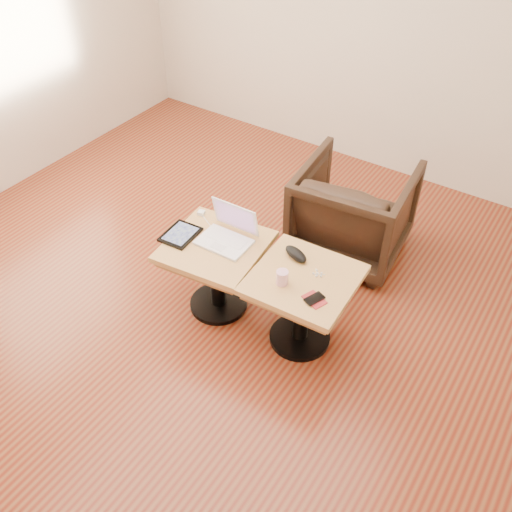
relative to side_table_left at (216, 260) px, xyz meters
The scene contains 11 objects.
room_shell 0.95m from the side_table_left, behind, with size 4.52×4.52×2.71m.
side_table_left is the anchor object (origin of this frame).
side_table_right 0.62m from the side_table_left, ahead, with size 0.63×0.63×0.54m.
laptop 0.20m from the side_table_left, 63.65° to the left, with size 0.33×0.28×0.23m.
tablet 0.28m from the side_table_left, 167.20° to the right, with size 0.21×0.26×0.02m.
charging_adapter 0.36m from the side_table_left, 143.01° to the left, with size 0.04×0.04×0.03m, color white.
glasses_case 0.54m from the side_table_left, 19.53° to the left, with size 0.18×0.08×0.06m, color black.
striped_cup 0.57m from the side_table_left, ahead, with size 0.07×0.07×0.09m, color pink.
earbuds_tangle 0.69m from the side_table_left, ahead, with size 0.07×0.06×0.01m.
phone_on_sleeve 0.77m from the side_table_left, ahead, with size 0.15×0.13×0.02m.
armchair 1.13m from the side_table_left, 65.60° to the left, with size 0.76×0.79×0.71m, color black.
Camera 1 is at (1.86, -2.15, 2.82)m, focal length 40.00 mm.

